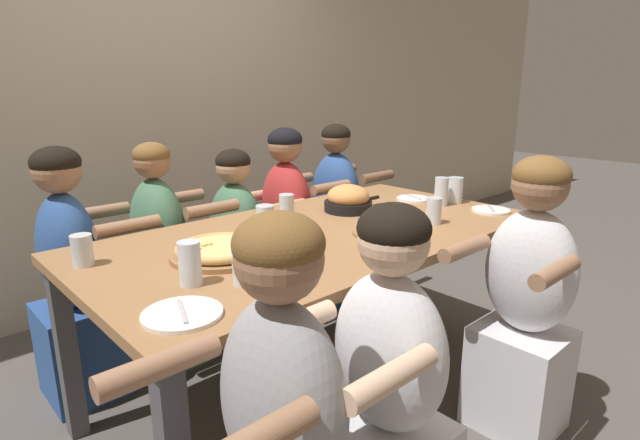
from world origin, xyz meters
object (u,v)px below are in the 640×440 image
pizza_board_main (221,250)px  drinking_glass_e (455,192)px  empty_plate_b (491,210)px  diner_far_center (238,253)px  skillet_bowl (348,200)px  diner_far_right (336,221)px  drinking_glass_a (82,252)px  diner_near_midleft (386,406)px  drinking_glass_h (441,192)px  diner_far_midright (287,232)px  drinking_glass_f (265,223)px  pizza_board_second (387,228)px  diner_near_midright (525,309)px  drinking_glass_b (434,212)px  drinking_glass_d (245,268)px  diner_far_left (74,286)px  empty_plate_c (182,314)px  drinking_glass_i (190,265)px  drinking_glass_c (279,280)px  drinking_glass_g (287,212)px  empty_plate_a (413,199)px  cocktail_glass_blue (290,256)px  diner_far_midleft (162,268)px

pizza_board_main → drinking_glass_e: 1.39m
empty_plate_b → diner_far_center: 1.37m
skillet_bowl → diner_far_right: size_ratio=0.30×
drinking_glass_a → diner_near_midleft: diner_near_midleft is taller
drinking_glass_h → drinking_glass_a: bearing=168.9°
diner_far_midright → drinking_glass_f: bearing=-44.5°
pizza_board_second → drinking_glass_h: drinking_glass_h is taller
diner_near_midright → diner_far_center: diner_near_midright is taller
empty_plate_b → pizza_board_main: bearing=166.3°
drinking_glass_b → drinking_glass_f: (-0.69, 0.35, 0.00)m
pizza_board_main → drinking_glass_d: size_ratio=3.01×
drinking_glass_e → pizza_board_main: bearing=175.8°
diner_near_midright → diner_far_left: diner_far_left is taller
drinking_glass_b → empty_plate_c: bearing=-176.1°
drinking_glass_i → diner_far_right: diner_far_right is taller
drinking_glass_c → diner_near_midleft: diner_near_midleft is taller
pizza_board_second → empty_plate_b: size_ratio=1.56×
skillet_bowl → diner_far_right: (0.47, 0.57, -0.32)m
skillet_bowl → diner_far_center: bearing=117.5°
drinking_glass_h → diner_far_left: diner_far_left is taller
empty_plate_c → drinking_glass_g: drinking_glass_g is taller
empty_plate_a → drinking_glass_b: drinking_glass_b is taller
drinking_glass_e → drinking_glass_i: drinking_glass_i is taller
drinking_glass_d → diner_far_left: bearing=103.4°
skillet_bowl → empty_plate_c: bearing=-156.5°
drinking_glass_d → diner_far_center: diner_far_center is taller
empty_plate_b → drinking_glass_d: drinking_glass_d is taller
pizza_board_second → empty_plate_a: (0.62, 0.33, -0.02)m
empty_plate_c → diner_near_midleft: size_ratio=0.20×
drinking_glass_a → drinking_glass_d: drinking_glass_d is taller
drinking_glass_e → diner_far_left: bearing=154.0°
cocktail_glass_blue → drinking_glass_d: cocktail_glass_blue is taller
skillet_bowl → empty_plate_a: 0.45m
drinking_glass_a → skillet_bowl: bearing=-3.8°
drinking_glass_g → diner_near_midright: diner_near_midright is taller
empty_plate_c → drinking_glass_g: 0.94m
pizza_board_main → empty_plate_a: 1.29m
drinking_glass_c → drinking_glass_h: size_ratio=0.86×
drinking_glass_d → diner_far_midleft: 1.07m
pizza_board_main → diner_far_midright: diner_far_midright is taller
cocktail_glass_blue → diner_far_midright: 1.32m
drinking_glass_d → diner_near_midleft: diner_near_midleft is taller
drinking_glass_g → drinking_glass_i: drinking_glass_g is taller
pizza_board_main → diner_far_midright: size_ratio=0.32×
drinking_glass_a → diner_far_center: diner_far_center is taller
empty_plate_b → drinking_glass_b: size_ratio=1.57×
drinking_glass_d → drinking_glass_g: bearing=39.6°
skillet_bowl → drinking_glass_e: 0.61m
drinking_glass_c → diner_near_midright: 1.09m
drinking_glass_d → pizza_board_second: bearing=2.8°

